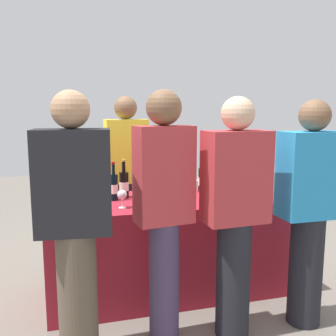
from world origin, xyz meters
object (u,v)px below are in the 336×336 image
guest_1 (164,208)px  wine_bottle_2 (124,184)px  wine_glass_4 (231,185)px  guest_3 (309,208)px  wine_bottle_3 (140,183)px  wine_bottle_4 (203,180)px  wine_glass_1 (148,194)px  guest_0 (75,221)px  wine_glass_3 (177,188)px  wine_glass_5 (252,187)px  wine_bottle_1 (114,187)px  guest_2 (235,211)px  wine_bottle_0 (69,188)px  wine_glass_2 (163,194)px  ice_bucket (238,183)px  server_pouring (127,174)px  menu_board (200,212)px  wine_glass_0 (122,195)px

guest_1 → wine_bottle_2: bearing=91.0°
wine_glass_4 → guest_3: (0.28, -0.63, -0.04)m
wine_bottle_3 → wine_bottle_4: wine_bottle_3 is taller
wine_glass_1 → guest_1: guest_1 is taller
guest_3 → guest_0: bearing=-179.6°
guest_1 → guest_3: guest_1 is taller
wine_bottle_2 → guest_0: guest_0 is taller
wine_bottle_2 → wine_bottle_4: 0.69m
wine_glass_3 → guest_3: bearing=-41.0°
wine_glass_5 → guest_3: bearing=-75.8°
wine_bottle_3 → guest_3: size_ratio=0.20×
wine_bottle_1 → guest_2: bearing=-49.3°
wine_glass_3 → wine_bottle_0: bearing=169.0°
wine_bottle_1 → wine_glass_5: size_ratio=2.28×
wine_glass_2 → ice_bucket: 0.78m
server_pouring → wine_glass_4: bearing=131.0°
ice_bucket → wine_bottle_0: bearing=179.2°
wine_glass_1 → wine_bottle_2: bearing=110.3°
ice_bucket → menu_board: ice_bucket is taller
wine_bottle_1 → wine_glass_3: (0.47, -0.14, -0.00)m
guest_2 → wine_bottle_4: bearing=79.5°
wine_bottle_0 → wine_glass_5: (1.41, -0.25, -0.02)m
ice_bucket → guest_0: guest_0 is taller
wine_bottle_4 → guest_3: size_ratio=0.19×
wine_glass_5 → wine_bottle_3: bearing=160.5°
wine_bottle_0 → wine_glass_1: wine_bottle_0 is taller
wine_glass_3 → guest_0: (-0.79, -0.63, -0.02)m
wine_glass_0 → wine_glass_4: size_ratio=0.98×
wine_bottle_4 → wine_glass_5: 0.45m
wine_bottle_0 → wine_bottle_3: wine_bottle_0 is taller
wine_glass_2 → wine_bottle_4: bearing=40.3°
guest_1 → wine_bottle_4: bearing=48.3°
wine_bottle_2 → guest_2: bearing=-55.8°
wine_glass_5 → menu_board: (-0.03, 1.13, -0.50)m
wine_glass_1 → wine_glass_4: (0.71, 0.12, 0.01)m
guest_0 → wine_glass_2: bearing=43.8°
wine_glass_0 → guest_2: bearing=-39.4°
wine_glass_1 → guest_2: size_ratio=0.09×
wine_bottle_2 → wine_glass_0: size_ratio=2.31×
wine_glass_1 → guest_1: size_ratio=0.08×
wine_glass_3 → menu_board: size_ratio=0.20×
wine_bottle_2 → wine_glass_0: bearing=-100.8°
guest_0 → guest_3: (1.52, -0.01, -0.02)m
wine_bottle_1 → wine_glass_1: (0.22, -0.26, -0.01)m
wine_bottle_1 → ice_bucket: wine_bottle_1 is taller
guest_1 → guest_2: guest_1 is taller
wine_glass_0 → wine_glass_2: wine_glass_0 is taller
wine_glass_1 → wine_bottle_1: bearing=129.2°
server_pouring → wine_bottle_3: bearing=89.7°
wine_glass_0 → guest_2: guest_2 is taller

